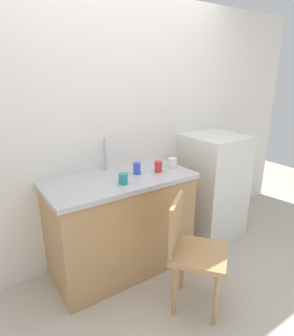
% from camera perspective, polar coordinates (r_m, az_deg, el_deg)
% --- Properties ---
extents(ground_plane, '(8.00, 8.00, 0.00)m').
position_cam_1_polar(ground_plane, '(2.55, 6.36, -24.94)').
color(ground_plane, '#BCB2A3').
extents(back_wall, '(4.80, 0.10, 2.41)m').
position_cam_1_polar(back_wall, '(2.74, -6.37, 6.92)').
color(back_wall, white).
rests_on(back_wall, ground_plane).
extents(cabinet_base, '(1.24, 0.60, 0.86)m').
position_cam_1_polar(cabinet_base, '(2.66, -5.19, -11.39)').
color(cabinet_base, tan).
rests_on(cabinet_base, ground_plane).
extents(countertop, '(1.28, 0.64, 0.04)m').
position_cam_1_polar(countertop, '(2.46, -5.49, -2.27)').
color(countertop, '#B7B7BC').
rests_on(countertop, cabinet_base).
extents(faucet, '(0.02, 0.02, 0.29)m').
position_cam_1_polar(faucet, '(2.62, -8.37, 2.72)').
color(faucet, '#B7B7BC').
rests_on(faucet, countertop).
extents(refrigerator, '(0.58, 0.59, 1.13)m').
position_cam_1_polar(refrigerator, '(3.26, 12.90, -3.33)').
color(refrigerator, silver).
rests_on(refrigerator, ground_plane).
extents(chair, '(0.56, 0.56, 0.89)m').
position_cam_1_polar(chair, '(2.24, 8.86, -15.70)').
color(chair, tan).
rests_on(chair, ground_plane).
extents(cup_red, '(0.07, 0.07, 0.10)m').
position_cam_1_polar(cup_red, '(2.56, 2.27, 0.29)').
color(cup_red, red).
rests_on(cup_red, countertop).
extents(cup_white, '(0.08, 0.08, 0.09)m').
position_cam_1_polar(cup_white, '(2.68, 5.10, 1.02)').
color(cup_white, white).
rests_on(cup_white, countertop).
extents(cup_blue, '(0.07, 0.07, 0.10)m').
position_cam_1_polar(cup_blue, '(2.51, -2.03, -0.04)').
color(cup_blue, blue).
rests_on(cup_blue, countertop).
extents(cup_teal, '(0.07, 0.07, 0.09)m').
position_cam_1_polar(cup_teal, '(2.29, -4.79, -2.14)').
color(cup_teal, teal).
rests_on(cup_teal, countertop).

